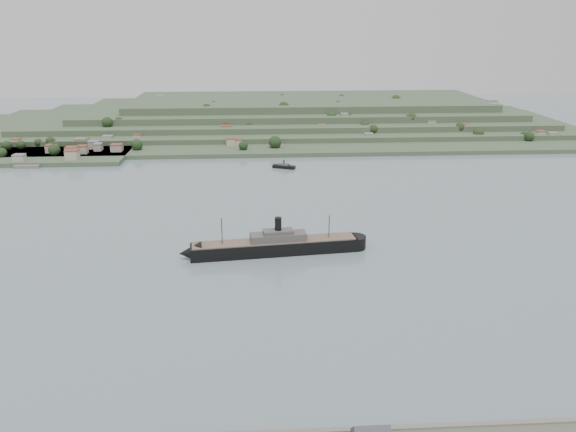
{
  "coord_description": "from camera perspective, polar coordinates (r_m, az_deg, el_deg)",
  "views": [
    {
      "loc": [
        -3.69,
        -290.73,
        122.52
      ],
      "look_at": [
        15.52,
        30.0,
        10.82
      ],
      "focal_mm": 35.0,
      "sensor_mm": 36.0,
      "label": 1
    }
  ],
  "objects": [
    {
      "name": "ground",
      "position": [
        315.51,
        -2.49,
        -3.7
      ],
      "size": [
        1400.0,
        1400.0,
        0.0
      ],
      "primitive_type": "plane",
      "color": "slate",
      "rests_on": "ground"
    },
    {
      "name": "far_peninsula",
      "position": [
        693.44,
        -0.78,
        9.99
      ],
      "size": [
        760.0,
        309.0,
        30.0
      ],
      "color": "#33452E",
      "rests_on": "ground"
    },
    {
      "name": "steamship",
      "position": [
        311.74,
        -1.81,
        -3.05
      ],
      "size": [
        105.06,
        23.39,
        25.22
      ],
      "color": "black",
      "rests_on": "ground"
    },
    {
      "name": "ferry_east",
      "position": [
        495.65,
        -0.42,
        5.08
      ],
      "size": [
        20.68,
        13.05,
        7.54
      ],
      "color": "black",
      "rests_on": "ground"
    }
  ]
}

